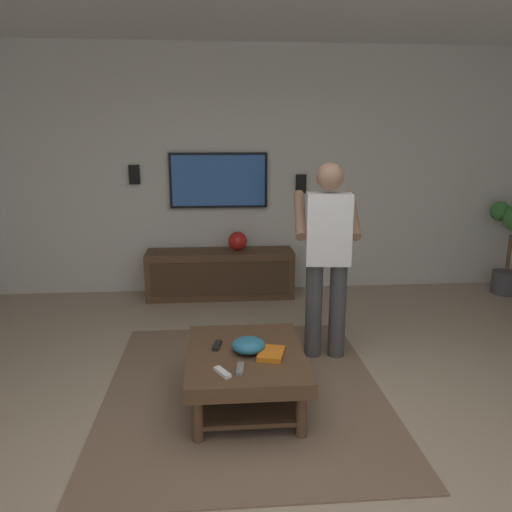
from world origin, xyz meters
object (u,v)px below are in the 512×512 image
Objects in this scene: coffee_table at (246,366)px; remote_white at (222,372)px; remote_black at (217,345)px; book at (271,354)px; vase_round at (238,241)px; person_standing at (327,250)px; wall_speaker_left at (301,184)px; bowl at (248,345)px; wall_speaker_right at (134,175)px; remote_grey at (240,369)px; tv at (219,180)px; media_console at (220,274)px.

coffee_table is 0.37m from remote_white.
coffee_table is 6.67× the size of remote_black.
vase_round reaches higher than book.
person_standing is 1.99m from wall_speaker_left.
bowl reaches higher than remote_black.
remote_black is 2.94m from wall_speaker_left.
person_standing reaches higher than bowl.
wall_speaker_right is (1.96, 1.84, 0.48)m from person_standing.
wall_speaker_left reaches higher than bowl.
remote_black is 0.40m from remote_grey.
wall_speaker_left is at bearing -73.41° from vase_round.
bowl reaches higher than book.
remote_black is 1.00× the size of remote_grey.
tv is at bearing 90.77° from wall_speaker_left.
tv is 7.61× the size of remote_white.
media_console is 2.36m from remote_black.
wall_speaker_right is (2.71, 1.11, 1.12)m from coffee_table.
tv is 0.97m from wall_speaker_right.
remote_white is 0.40m from book.
book reaches higher than remote_black.
tv reaches higher than remote_grey.
remote_black is (0.41, 0.03, 0.00)m from remote_white.
bowl is at bearing 163.32° from wall_speaker_left.
bowl is at bearing 3.50° from tv.
remote_white is (-0.31, 0.18, -0.04)m from bowl.
remote_white is 0.41m from remote_black.
wall_speaker_right is at bearing 78.94° from vase_round.
vase_round is 1.02m from wall_speaker_left.
bowl is at bearing 78.57° from book.
book is (-0.09, -0.17, 0.12)m from coffee_table.
remote_black is at bearing 131.71° from person_standing.
remote_black is 2.94m from wall_speaker_right.
person_standing is (-1.94, -0.87, -0.41)m from tv.
coffee_table is 3.00m from wall_speaker_left.
book is (-2.78, -0.31, -0.92)m from tv.
vase_round is (2.79, -0.23, 0.25)m from remote_white.
vase_round is (2.38, -0.26, 0.25)m from remote_black.
remote_grey is 3.23m from wall_speaker_left.
remote_grey is at bearing 31.92° from remote_black.
vase_round is (2.49, -0.04, 0.21)m from bowl.
tv reaches higher than media_console.
remote_white and remote_grey have the same top height.
person_standing is (-1.70, -0.87, 0.66)m from media_console.
person_standing reaches higher than remote_white.
vase_round is at bearing -34.02° from remote_white.
person_standing reaches higher than remote_black.
person_standing is 10.93× the size of remote_white.
coffee_table is at bearing 66.56° from bowl.
tv is at bearing -170.32° from remote_black.
tv is 5.02× the size of bowl.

